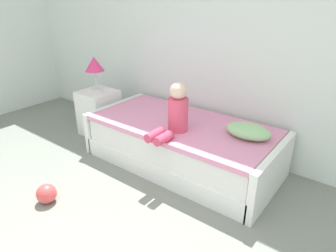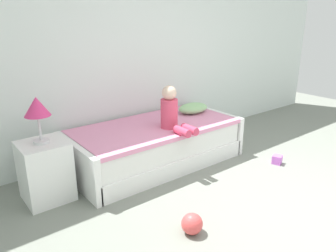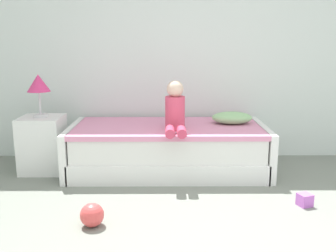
% 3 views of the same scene
% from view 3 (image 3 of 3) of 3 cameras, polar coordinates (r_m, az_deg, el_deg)
% --- Properties ---
extents(wall_rear, '(7.20, 0.10, 2.90)m').
position_cam_3_polar(wall_rear, '(4.70, 5.18, 13.03)').
color(wall_rear, silver).
rests_on(wall_rear, ground).
extents(bed, '(2.11, 1.00, 0.50)m').
position_cam_3_polar(bed, '(4.24, -0.02, -3.30)').
color(bed, white).
rests_on(bed, ground).
extents(nightstand, '(0.44, 0.44, 0.60)m').
position_cam_3_polar(nightstand, '(4.41, -17.84, -2.55)').
color(nightstand, white).
rests_on(nightstand, ground).
extents(table_lamp, '(0.24, 0.24, 0.45)m').
position_cam_3_polar(table_lamp, '(4.30, -18.40, 5.68)').
color(table_lamp, silver).
rests_on(table_lamp, nightstand).
extents(child_figure, '(0.20, 0.51, 0.50)m').
position_cam_3_polar(child_figure, '(3.92, 1.05, 2.28)').
color(child_figure, '#E04C6B').
rests_on(child_figure, bed).
extents(pillow, '(0.44, 0.30, 0.13)m').
position_cam_3_polar(pillow, '(4.32, 9.34, 1.19)').
color(pillow, '#99CC8C').
rests_on(pillow, bed).
extents(toy_ball, '(0.18, 0.18, 0.18)m').
position_cam_3_polar(toy_ball, '(3.10, -11.05, -12.64)').
color(toy_ball, '#E54C4C').
rests_on(toy_ball, ground).
extents(toy_block, '(0.14, 0.14, 0.11)m').
position_cam_3_polar(toy_block, '(3.60, 19.36, -10.15)').
color(toy_block, '#CC66D8').
rests_on(toy_block, ground).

